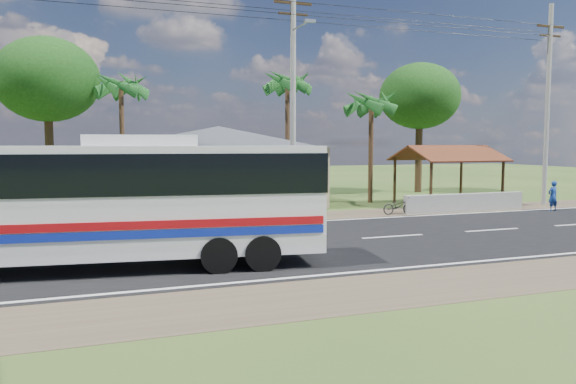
% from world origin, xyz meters
% --- Properties ---
extents(ground, '(120.00, 120.00, 0.00)m').
position_xyz_m(ground, '(0.00, 0.00, 0.00)').
color(ground, '#2F4A1A').
rests_on(ground, ground).
extents(road, '(120.00, 16.00, 0.03)m').
position_xyz_m(road, '(0.00, 0.00, 0.01)').
color(road, black).
rests_on(road, ground).
extents(house, '(12.40, 10.00, 5.00)m').
position_xyz_m(house, '(1.00, 13.00, 2.64)').
color(house, tan).
rests_on(house, ground).
extents(waiting_shed, '(5.20, 4.48, 3.35)m').
position_xyz_m(waiting_shed, '(13.00, 8.50, 2.73)').
color(waiting_shed, '#382714').
rests_on(waiting_shed, ground).
extents(concrete_barrier, '(7.00, 0.30, 0.90)m').
position_xyz_m(concrete_barrier, '(12.00, 5.60, 0.45)').
color(concrete_barrier, '#9E9E99').
rests_on(concrete_barrier, ground).
extents(utility_poles, '(32.80, 2.22, 11.00)m').
position_xyz_m(utility_poles, '(2.67, 6.49, 5.77)').
color(utility_poles, '#9E9E99').
rests_on(utility_poles, ground).
extents(palm_near, '(2.80, 2.80, 6.70)m').
position_xyz_m(palm_near, '(9.50, 11.00, 5.71)').
color(palm_near, '#47301E').
rests_on(palm_near, ground).
extents(palm_mid, '(2.80, 2.80, 8.20)m').
position_xyz_m(palm_mid, '(6.00, 15.50, 7.16)').
color(palm_mid, '#47301E').
rests_on(palm_mid, ground).
extents(palm_far, '(2.80, 2.80, 7.70)m').
position_xyz_m(palm_far, '(-4.00, 16.00, 6.68)').
color(palm_far, '#47301E').
rests_on(palm_far, ground).
extents(tree_behind_house, '(6.00, 6.00, 9.61)m').
position_xyz_m(tree_behind_house, '(-8.00, 18.00, 7.12)').
color(tree_behind_house, '#47301E').
rests_on(tree_behind_house, ground).
extents(tree_behind_shed, '(5.60, 5.60, 9.02)m').
position_xyz_m(tree_behind_shed, '(16.00, 16.00, 6.68)').
color(tree_behind_shed, '#47301E').
rests_on(tree_behind_shed, ground).
extents(coach_bus, '(12.07, 4.06, 3.68)m').
position_xyz_m(coach_bus, '(-5.61, -1.98, 2.10)').
color(coach_bus, silver).
rests_on(coach_bus, ground).
extents(motorcycle, '(1.63, 0.63, 0.84)m').
position_xyz_m(motorcycle, '(8.14, 5.63, 0.42)').
color(motorcycle, black).
rests_on(motorcycle, ground).
extents(person, '(0.58, 0.39, 1.55)m').
position_xyz_m(person, '(16.22, 4.11, 0.77)').
color(person, navy).
rests_on(person, ground).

